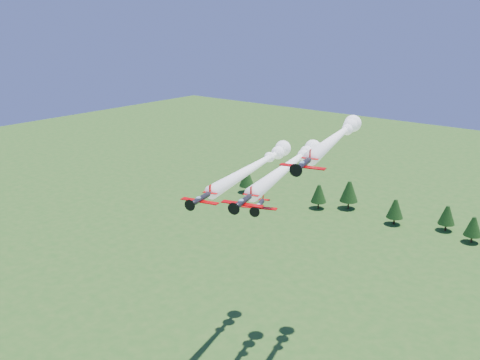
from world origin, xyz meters
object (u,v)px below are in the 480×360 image
Objects in this scene: plane_lead at (292,163)px; plane_left at (259,164)px; plane_slot at (259,206)px; plane_right at (339,135)px.

plane_lead is 11.09m from plane_left.
plane_slot is at bearing -104.55° from plane_lead.
plane_left is 1.06× the size of plane_right.
plane_lead is at bearing -29.84° from plane_left.
plane_slot is at bearing -66.32° from plane_left.
plane_right is (15.94, 5.08, 7.59)m from plane_left.
plane_right is 5.49× the size of plane_slot.
plane_right is at bearing 50.57° from plane_slot.
plane_right reaches higher than plane_lead.
plane_left is at bearing 103.47° from plane_slot.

